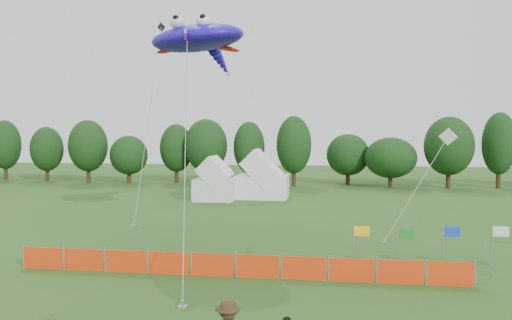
# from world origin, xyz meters

# --- Properties ---
(treeline) EXTENTS (104.57, 8.78, 8.36)m
(treeline) POSITION_xyz_m (1.61, 44.93, 4.18)
(treeline) COLOR #382314
(treeline) RESTS_ON ground
(tent_left) EXTENTS (3.69, 3.69, 3.25)m
(tent_left) POSITION_xyz_m (-7.39, 31.28, 1.64)
(tent_left) COLOR silver
(tent_left) RESTS_ON ground
(tent_right) EXTENTS (4.99, 3.99, 3.52)m
(tent_right) POSITION_xyz_m (-3.32, 33.36, 1.78)
(tent_right) COLOR white
(tent_right) RESTS_ON ground
(barrier_fence) EXTENTS (19.90, 0.06, 1.00)m
(barrier_fence) POSITION_xyz_m (-1.14, 7.39, 0.50)
(barrier_fence) COLOR red
(barrier_fence) RESTS_ON ground
(flag_row) EXTENTS (8.73, 0.80, 2.20)m
(flag_row) POSITION_xyz_m (8.13, 9.07, 1.40)
(flag_row) COLOR gray
(flag_row) RESTS_ON ground
(stingray_kite) EXTENTS (7.66, 20.08, 12.88)m
(stingray_kite) POSITION_xyz_m (-4.76, 15.51, 11.75)
(stingray_kite) COLOR #270FDA
(stingray_kite) RESTS_ON ground
(small_kite_white) EXTENTS (5.56, 6.46, 6.60)m
(small_kite_white) POSITION_xyz_m (9.46, 19.41, 4.32)
(small_kite_white) COLOR white
(small_kite_white) RESTS_ON ground
(small_kite_dark) EXTENTS (0.72, 6.20, 14.76)m
(small_kite_dark) POSITION_xyz_m (-9.98, 21.12, 7.57)
(small_kite_dark) COLOR black
(small_kite_dark) RESTS_ON ground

